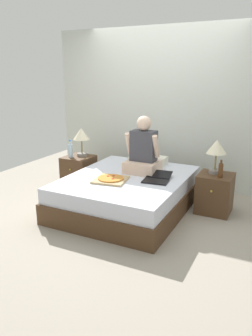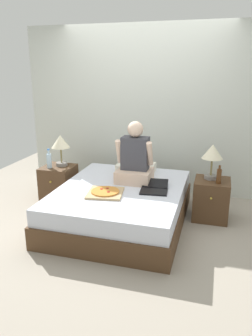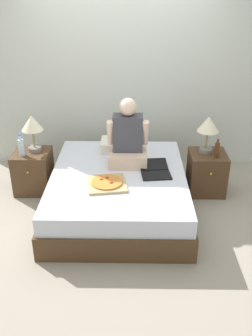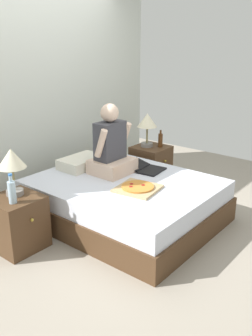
# 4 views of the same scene
# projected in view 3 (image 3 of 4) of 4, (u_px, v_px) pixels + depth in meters

# --- Properties ---
(ground_plane) EXTENTS (5.80, 5.80, 0.00)m
(ground_plane) POSITION_uv_depth(u_px,v_px,m) (119.00, 208.00, 4.39)
(ground_plane) COLOR #9E9384
(wall_back) EXTENTS (3.80, 0.12, 2.50)m
(wall_back) POSITION_uv_depth(u_px,v_px,m) (121.00, 76.00, 4.99)
(wall_back) COLOR silver
(wall_back) RESTS_ON ground
(bed) EXTENTS (1.54, 1.90, 0.46)m
(bed) POSITION_uv_depth(u_px,v_px,m) (119.00, 191.00, 4.29)
(bed) COLOR #4C331E
(bed) RESTS_ON ground
(nightstand_left) EXTENTS (0.44, 0.47, 0.52)m
(nightstand_left) POSITION_uv_depth(u_px,v_px,m) (33.00, 171.00, 4.67)
(nightstand_left) COLOR #4C331E
(nightstand_left) RESTS_ON ground
(lamp_on_left_nightstand) EXTENTS (0.26, 0.26, 0.45)m
(lamp_on_left_nightstand) POSITION_uv_depth(u_px,v_px,m) (32.00, 126.00, 4.45)
(lamp_on_left_nightstand) COLOR gray
(lamp_on_left_nightstand) RESTS_ON nightstand_left
(water_bottle) EXTENTS (0.07, 0.07, 0.28)m
(water_bottle) POSITION_uv_depth(u_px,v_px,m) (21.00, 147.00, 4.43)
(water_bottle) COLOR silver
(water_bottle) RESTS_ON nightstand_left
(nightstand_right) EXTENTS (0.44, 0.47, 0.52)m
(nightstand_right) POSITION_uv_depth(u_px,v_px,m) (207.00, 172.00, 4.64)
(nightstand_right) COLOR #4C331E
(nightstand_right) RESTS_ON ground
(lamp_on_right_nightstand) EXTENTS (0.26, 0.26, 0.45)m
(lamp_on_right_nightstand) POSITION_uv_depth(u_px,v_px,m) (208.00, 127.00, 4.42)
(lamp_on_right_nightstand) COLOR gray
(lamp_on_right_nightstand) RESTS_ON nightstand_right
(beer_bottle) EXTENTS (0.06, 0.06, 0.23)m
(beer_bottle) POSITION_uv_depth(u_px,v_px,m) (217.00, 150.00, 4.39)
(beer_bottle) COLOR #512D14
(beer_bottle) RESTS_ON nightstand_right
(pillow) EXTENTS (0.52, 0.34, 0.12)m
(pillow) POSITION_uv_depth(u_px,v_px,m) (121.00, 145.00, 4.75)
(pillow) COLOR silver
(pillow) RESTS_ON bed
(person_seated) EXTENTS (0.47, 0.40, 0.78)m
(person_seated) POSITION_uv_depth(u_px,v_px,m) (128.00, 140.00, 4.30)
(person_seated) COLOR beige
(person_seated) RESTS_ON bed
(laptop) EXTENTS (0.36, 0.45, 0.07)m
(laptop) POSITION_uv_depth(u_px,v_px,m) (155.00, 172.00, 4.18)
(laptop) COLOR black
(laptop) RESTS_ON bed
(pizza_box) EXTENTS (0.46, 0.46, 0.05)m
(pizza_box) POSITION_uv_depth(u_px,v_px,m) (107.00, 183.00, 3.95)
(pizza_box) COLOR tan
(pizza_box) RESTS_ON bed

